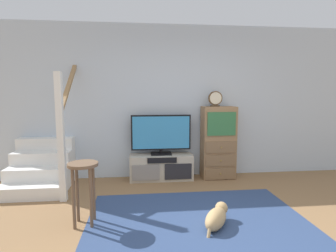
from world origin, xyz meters
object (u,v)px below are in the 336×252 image
Objects in this scene: desk_clock at (215,99)px; dog at (217,217)px; side_cabinet at (218,142)px; bar_stool_near at (83,179)px; media_console at (161,167)px; television at (161,134)px.

desk_clock is 2.23m from dog.
side_cabinet is 2.56m from bar_stool_near.
bar_stool_near reaches higher than media_console.
desk_clock is 0.37× the size of bar_stool_near.
bar_stool_near is at bearing 171.42° from dog.
television is 1.41× the size of bar_stool_near.
side_cabinet is at bearing -0.77° from television.
media_console is at bearing 179.71° from desk_clock.
desk_clock is (0.95, -0.03, 0.60)m from television.
side_cabinet is 2.63× the size of dog.
side_cabinet is (1.02, 0.01, 0.42)m from media_console.
dog is at bearing -8.58° from bar_stool_near.
desk_clock is 2.64m from bar_stool_near.
television is 1.98m from dog.
dog is (-0.54, -1.77, -0.52)m from side_cabinet.
side_cabinet reaches higher than bar_stool_near.
media_console is at bearing -90.00° from television.
media_console is 0.59m from television.
television is at bearing 178.26° from desk_clock.
bar_stool_near is at bearing -123.07° from television.
side_cabinet is 4.77× the size of desk_clock.
desk_clock is at bearing -168.55° from side_cabinet.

